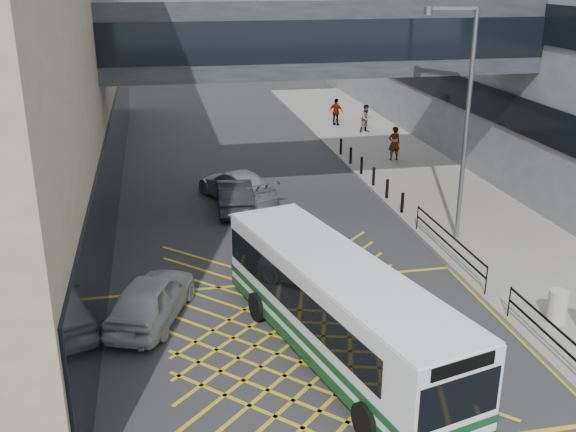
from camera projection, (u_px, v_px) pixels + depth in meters
ground at (315, 350)px, 19.03m from camera, size 120.00×120.00×0.00m
skybridge at (321, 36)px, 28.04m from camera, size 20.00×4.10×3.00m
pavement at (418, 178)px, 34.46m from camera, size 6.00×54.00×0.16m
box_junction at (315, 350)px, 19.03m from camera, size 12.00×9.00×0.01m
bus at (337, 307)px, 18.26m from camera, size 4.79×10.28×2.81m
car_white at (151, 298)px, 20.43m from camera, size 3.43×5.07×1.50m
car_dark at (234, 195)px, 29.88m from camera, size 1.99×4.59×1.41m
car_silver at (237, 184)px, 31.16m from camera, size 3.80×5.25×1.50m
street_lamp at (462, 113)px, 24.89m from camera, size 1.99×0.56×8.73m
litter_bin at (557, 306)px, 20.09m from camera, size 0.58×0.58×1.00m
kerb_railings at (490, 277)px, 21.49m from camera, size 0.05×12.54×1.00m
bollards at (367, 171)px, 33.77m from camera, size 0.14×10.14×0.90m
pedestrian_a at (394, 143)px, 37.08m from camera, size 0.77×0.56×1.87m
pedestrian_b at (366, 118)px, 43.49m from camera, size 0.98×0.73×1.78m
pedestrian_c at (336, 112)px, 45.36m from camera, size 1.14×1.09×1.81m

